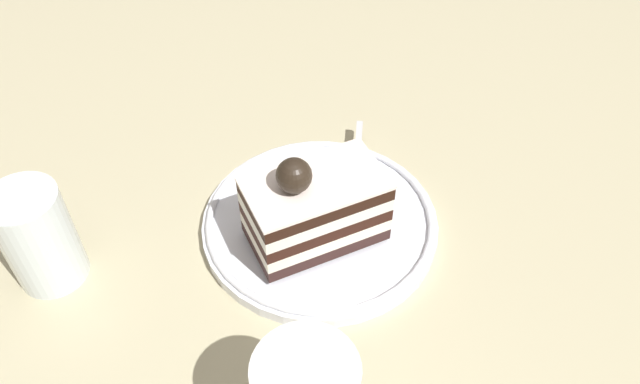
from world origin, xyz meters
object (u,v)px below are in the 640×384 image
at_px(cake_slice, 314,208).
at_px(dessert_plate, 320,222).
at_px(drink_glass_far, 41,242).
at_px(fork, 357,163).

bearing_deg(cake_slice, dessert_plate, 137.30).
bearing_deg(cake_slice, drink_glass_far, -111.49).
height_order(dessert_plate, cake_slice, cake_slice).
bearing_deg(drink_glass_far, fork, 84.92).
distance_m(cake_slice, drink_glass_far, 0.22).
distance_m(dessert_plate, fork, 0.07).
bearing_deg(fork, cake_slice, -54.05).
height_order(dessert_plate, fork, fork).
xyz_separation_m(dessert_plate, fork, (-0.04, 0.06, 0.01)).
distance_m(fork, drink_glass_far, 0.28).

